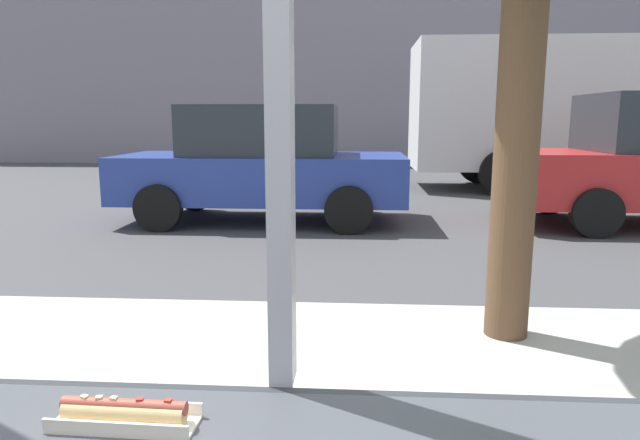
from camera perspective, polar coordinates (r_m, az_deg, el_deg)
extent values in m
plane|color=#424244|center=(9.16, 2.75, 0.79)|extent=(60.00, 60.00, 0.00)
cube|color=#B2ADA3|center=(3.00, 0.41, -18.18)|extent=(16.00, 2.80, 0.14)
cube|color=#2A2C30|center=(1.21, -4.07, -17.21)|extent=(2.17, 0.02, 0.02)
cube|color=#9E9EA3|center=(1.14, -4.20, 19.37)|extent=(0.05, 0.08, 1.46)
cube|color=gray|center=(19.44, 3.41, 14.59)|extent=(28.00, 1.20, 5.98)
cube|color=beige|center=(1.14, -19.11, -18.88)|extent=(0.27, 0.09, 0.01)
cube|color=beige|center=(1.11, -20.05, -19.32)|extent=(0.26, 0.01, 0.03)
cube|color=beige|center=(1.17, -18.30, -17.51)|extent=(0.26, 0.01, 0.03)
cylinder|color=#DBB77A|center=(1.13, -19.18, -17.86)|extent=(0.23, 0.05, 0.04)
cylinder|color=brown|center=(1.13, -19.22, -17.32)|extent=(0.23, 0.03, 0.03)
cube|color=beige|center=(1.15, -22.74, -16.24)|extent=(0.01, 0.01, 0.01)
cube|color=beige|center=(1.14, -21.46, -16.44)|extent=(0.01, 0.01, 0.01)
cube|color=red|center=(1.09, -15.12, -17.33)|extent=(0.01, 0.01, 0.01)
cube|color=beige|center=(1.13, -20.14, -16.64)|extent=(0.01, 0.01, 0.01)
cube|color=red|center=(1.11, -17.78, -16.98)|extent=(0.01, 0.01, 0.01)
cube|color=#283D93|center=(8.35, -5.79, 4.33)|extent=(4.12, 1.78, 0.66)
cube|color=#282D33|center=(8.30, -5.87, 9.03)|extent=(2.14, 1.56, 0.70)
cylinder|color=black|center=(9.15, 3.10, 2.80)|extent=(0.64, 0.18, 0.64)
cylinder|color=black|center=(7.39, 2.93, 1.03)|extent=(0.64, 0.18, 0.64)
cylinder|color=black|center=(9.53, -12.48, 2.87)|extent=(0.64, 0.18, 0.64)
cylinder|color=black|center=(7.86, -16.06, 1.19)|extent=(0.64, 0.18, 0.64)
cylinder|color=black|center=(9.68, 22.09, 2.47)|extent=(0.64, 0.18, 0.64)
cylinder|color=black|center=(7.96, 26.20, 0.65)|extent=(0.64, 0.18, 0.64)
cube|color=silver|center=(12.98, 21.34, 10.70)|extent=(5.27, 2.20, 2.63)
cylinder|color=black|center=(13.84, 15.73, 5.49)|extent=(0.90, 0.24, 0.90)
cylinder|color=black|center=(11.70, 17.93, 4.58)|extent=(0.90, 0.24, 0.90)
cylinder|color=brown|center=(3.63, 19.31, 7.58)|extent=(0.27, 0.27, 2.46)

